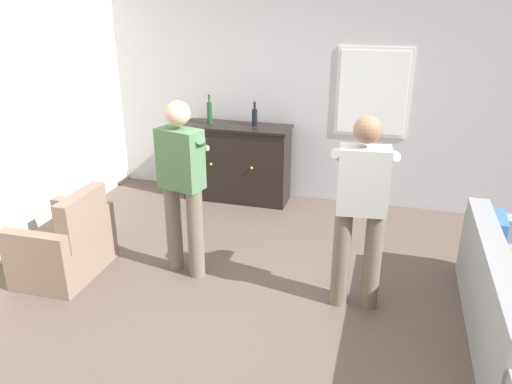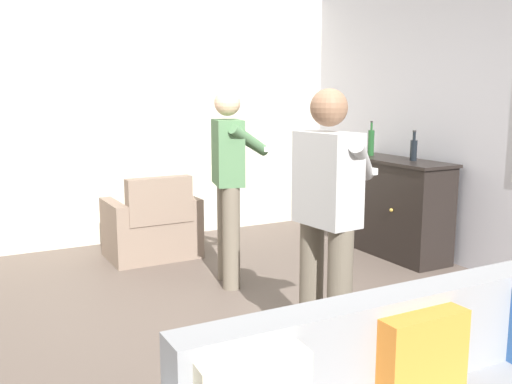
{
  "view_description": "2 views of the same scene",
  "coord_description": "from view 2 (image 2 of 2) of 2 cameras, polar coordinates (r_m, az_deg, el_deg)",
  "views": [
    {
      "loc": [
        1.05,
        -3.51,
        2.55
      ],
      "look_at": [
        0.02,
        0.18,
        1.0
      ],
      "focal_mm": 35.0,
      "sensor_mm": 36.0,
      "label": 1
    },
    {
      "loc": [
        3.6,
        -1.64,
        1.66
      ],
      "look_at": [
        0.19,
        0.17,
        0.98
      ],
      "focal_mm": 40.0,
      "sensor_mm": 36.0,
      "label": 2
    }
  ],
  "objects": [
    {
      "name": "armchair",
      "position": [
        5.86,
        -10.28,
        -3.71
      ],
      "size": [
        0.66,
        0.89,
        0.85
      ],
      "color": "#7F6B5B",
      "rests_on": "ground"
    },
    {
      "name": "ground",
      "position": [
        4.29,
        -3.3,
        -12.8
      ],
      "size": [
        10.4,
        10.4,
        0.0
      ],
      "primitive_type": "plane",
      "color": "brown"
    },
    {
      "name": "bottle_wine_green",
      "position": [
        5.83,
        15.49,
        4.15
      ],
      "size": [
        0.07,
        0.07,
        0.3
      ],
      "color": "black",
      "rests_on": "sideboard_cabinet"
    },
    {
      "name": "wall_back_with_window",
      "position": [
        5.6,
        22.33,
        6.59
      ],
      "size": [
        5.2,
        0.15,
        2.8
      ],
      "color": "silver",
      "rests_on": "ground"
    },
    {
      "name": "bottle_liquor_amber",
      "position": [
        6.21,
        11.43,
        4.92
      ],
      "size": [
        0.07,
        0.07,
        0.37
      ],
      "color": "#1E4C23",
      "rests_on": "sideboard_cabinet"
    },
    {
      "name": "wall_side_left",
      "position": [
        6.47,
        -13.45,
        7.41
      ],
      "size": [
        0.12,
        5.2,
        2.8
      ],
      "primitive_type": "cube",
      "color": "beige",
      "rests_on": "ground"
    },
    {
      "name": "person_standing_right",
      "position": [
        3.42,
        7.22,
        -2.27
      ],
      "size": [
        0.55,
        0.49,
        1.68
      ],
      "color": "#6B6051",
      "rests_on": "ground"
    },
    {
      "name": "person_standing_left",
      "position": [
        4.86,
        -2.68,
        1.42
      ],
      "size": [
        0.54,
        0.52,
        1.68
      ],
      "color": "#6B6051",
      "rests_on": "ground"
    },
    {
      "name": "sideboard_cabinet",
      "position": [
        6.04,
        13.37,
        -1.39
      ],
      "size": [
        1.37,
        0.49,
        0.99
      ],
      "color": "black",
      "rests_on": "ground"
    }
  ]
}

